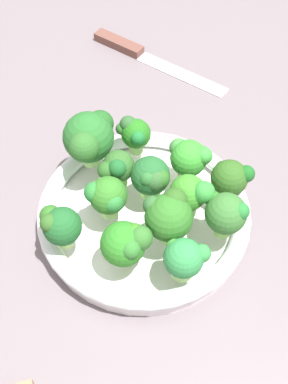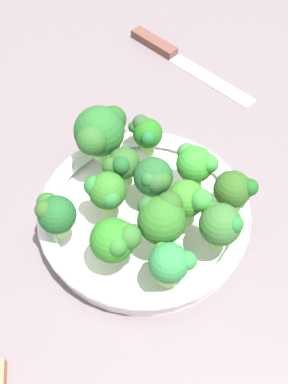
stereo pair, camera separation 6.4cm
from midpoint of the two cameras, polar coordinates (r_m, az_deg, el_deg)
ground_plane at (r=72.63cm, az=-2.63°, el=-1.47°), size 130.00×130.00×2.50cm
bowl at (r=67.53cm, az=-2.69°, el=-2.72°), size 27.81×27.81×3.99cm
broccoli_floret_0 at (r=69.47cm, az=-3.68°, el=6.33°), size 4.06×4.69×5.62cm
broccoli_floret_1 at (r=65.58cm, az=-5.77°, el=2.48°), size 5.05×4.52×5.64cm
broccoli_floret_2 at (r=57.75cm, az=1.34°, el=-7.60°), size 5.08×4.73×5.94cm
broccoli_floret_3 at (r=58.79cm, az=-5.09°, el=-5.91°), size 5.93×5.45×6.08cm
broccoli_floret_4 at (r=59.60cm, az=-0.25°, el=-2.81°), size 6.11×5.76×7.32cm
broccoli_floret_5 at (r=61.96cm, az=2.34°, el=-0.46°), size 4.91×5.16×6.68cm
broccoli_floret_6 at (r=67.57cm, az=-8.80°, el=5.80°), size 7.44×7.64×8.18cm
broccoli_floret_7 at (r=60.64cm, az=6.14°, el=-2.59°), size 5.06×5.61×6.63cm
broccoli_floret_8 at (r=61.15cm, az=-12.29°, el=-3.83°), size 4.76×5.25×6.03cm
broccoli_floret_9 at (r=62.73cm, az=-7.00°, el=-0.71°), size 5.14×5.05×6.04cm
broccoli_floret_10 at (r=65.09cm, az=6.79°, el=1.35°), size 5.26×4.92×5.62cm
broccoli_floret_11 at (r=66.27cm, az=2.36°, el=3.66°), size 5.10×5.48×6.02cm
broccoli_floret_12 at (r=64.32cm, az=-1.75°, el=1.52°), size 5.05×5.27×6.02cm
knife at (r=93.22cm, az=-2.40°, el=14.95°), size 15.07×24.39×1.50cm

